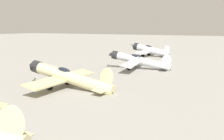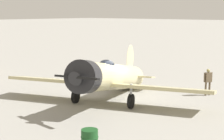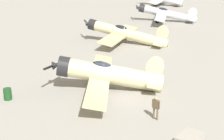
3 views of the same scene
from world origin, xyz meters
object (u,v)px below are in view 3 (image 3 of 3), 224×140
(airplane_mid_apron, at_px, (125,33))
(ground_crew_mechanic, at_px, (156,106))
(airplane_foreground, at_px, (106,74))
(airplane_far_line, at_px, (165,14))
(fuel_drum, at_px, (8,94))

(airplane_mid_apron, height_order, ground_crew_mechanic, airplane_mid_apron)
(airplane_foreground, bearing_deg, airplane_far_line, -105.49)
(airplane_foreground, height_order, airplane_mid_apron, airplane_foreground)
(airplane_foreground, height_order, fuel_drum, airplane_foreground)
(airplane_foreground, xyz_separation_m, airplane_mid_apron, (4.01, -15.38, -0.15))
(ground_crew_mechanic, relative_size, fuel_drum, 1.81)
(airplane_far_line, relative_size, fuel_drum, 12.59)
(airplane_far_line, bearing_deg, ground_crew_mechanic, 91.54)
(airplane_far_line, distance_m, fuel_drum, 36.61)
(airplane_foreground, relative_size, ground_crew_mechanic, 7.05)
(airplane_far_line, height_order, ground_crew_mechanic, airplane_far_line)
(airplane_mid_apron, relative_size, fuel_drum, 12.78)
(airplane_mid_apron, height_order, airplane_far_line, airplane_far_line)
(fuel_drum, bearing_deg, airplane_mid_apron, -96.82)
(ground_crew_mechanic, xyz_separation_m, fuel_drum, (11.69, 1.10, -0.56))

